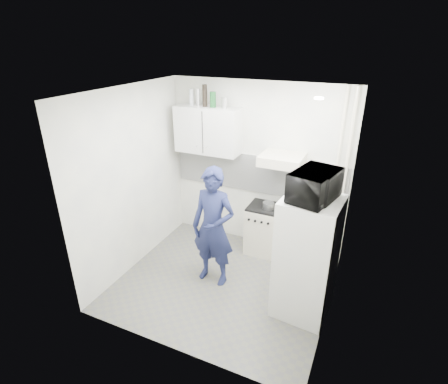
% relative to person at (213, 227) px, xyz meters
% --- Properties ---
extents(floor, '(2.80, 2.80, 0.00)m').
position_rel_person_xyz_m(floor, '(0.16, -0.04, -0.84)').
color(floor, '#555555').
rests_on(floor, ground).
extents(ceiling, '(2.80, 2.80, 0.00)m').
position_rel_person_xyz_m(ceiling, '(0.16, -0.04, 1.76)').
color(ceiling, white).
rests_on(ceiling, wall_back).
extents(wall_back, '(2.80, 0.00, 2.80)m').
position_rel_person_xyz_m(wall_back, '(0.16, 1.21, 0.46)').
color(wall_back, white).
rests_on(wall_back, floor).
extents(wall_left, '(0.00, 2.60, 2.60)m').
position_rel_person_xyz_m(wall_left, '(-1.24, -0.04, 0.46)').
color(wall_left, white).
rests_on(wall_left, floor).
extents(wall_right, '(0.00, 2.60, 2.60)m').
position_rel_person_xyz_m(wall_right, '(1.56, -0.04, 0.46)').
color(wall_right, white).
rests_on(wall_right, floor).
extents(person, '(0.62, 0.42, 1.67)m').
position_rel_person_xyz_m(person, '(0.00, 0.00, 0.00)').
color(person, '#1A1F46').
rests_on(person, floor).
extents(stove, '(0.48, 0.48, 0.76)m').
position_rel_person_xyz_m(stove, '(0.39, 0.96, -0.45)').
color(stove, beige).
rests_on(stove, floor).
extents(fridge, '(0.69, 0.69, 1.54)m').
position_rel_person_xyz_m(fridge, '(1.26, -0.09, -0.07)').
color(fridge, silver).
rests_on(fridge, floor).
extents(stove_top, '(0.46, 0.46, 0.03)m').
position_rel_person_xyz_m(stove_top, '(0.39, 0.96, -0.06)').
color(stove_top, black).
rests_on(stove_top, stove).
extents(saucepan, '(0.17, 0.17, 0.09)m').
position_rel_person_xyz_m(saucepan, '(0.47, 0.92, 0.01)').
color(saucepan, silver).
rests_on(saucepan, stove_top).
extents(microwave, '(0.67, 0.53, 0.33)m').
position_rel_person_xyz_m(microwave, '(1.26, -0.09, 0.87)').
color(microwave, black).
rests_on(microwave, fridge).
extents(bottle_b, '(0.06, 0.06, 0.24)m').
position_rel_person_xyz_m(bottle_b, '(-0.85, 1.04, 1.49)').
color(bottle_b, '#B2B7BC').
rests_on(bottle_b, upper_cabinet).
extents(bottle_c, '(0.06, 0.06, 0.25)m').
position_rel_person_xyz_m(bottle_c, '(-0.74, 1.04, 1.49)').
color(bottle_c, silver).
rests_on(bottle_c, upper_cabinet).
extents(bottle_d, '(0.07, 0.07, 0.32)m').
position_rel_person_xyz_m(bottle_d, '(-0.63, 1.04, 1.52)').
color(bottle_d, black).
rests_on(bottle_d, upper_cabinet).
extents(canister_a, '(0.09, 0.09, 0.22)m').
position_rel_person_xyz_m(canister_a, '(-0.49, 1.04, 1.48)').
color(canister_a, '#144C1E').
rests_on(canister_a, upper_cabinet).
extents(canister_b, '(0.08, 0.08, 0.16)m').
position_rel_person_xyz_m(canister_b, '(-0.31, 1.04, 1.44)').
color(canister_b, silver).
rests_on(canister_b, upper_cabinet).
extents(upper_cabinet, '(1.00, 0.35, 0.70)m').
position_rel_person_xyz_m(upper_cabinet, '(-0.59, 1.04, 1.01)').
color(upper_cabinet, silver).
rests_on(upper_cabinet, wall_back).
extents(range_hood, '(0.60, 0.50, 0.14)m').
position_rel_person_xyz_m(range_hood, '(0.61, 0.96, 0.73)').
color(range_hood, beige).
rests_on(range_hood, wall_back).
extents(backsplash, '(2.74, 0.03, 0.60)m').
position_rel_person_xyz_m(backsplash, '(0.16, 1.20, 0.36)').
color(backsplash, white).
rests_on(backsplash, wall_back).
extents(pipe_a, '(0.05, 0.05, 2.60)m').
position_rel_person_xyz_m(pipe_a, '(1.46, 1.13, 0.46)').
color(pipe_a, beige).
rests_on(pipe_a, floor).
extents(pipe_b, '(0.04, 0.04, 2.60)m').
position_rel_person_xyz_m(pipe_b, '(1.34, 1.13, 0.46)').
color(pipe_b, beige).
rests_on(pipe_b, floor).
extents(ceiling_spot_fixture, '(0.10, 0.10, 0.02)m').
position_rel_person_xyz_m(ceiling_spot_fixture, '(1.16, 0.16, 1.73)').
color(ceiling_spot_fixture, white).
rests_on(ceiling_spot_fixture, ceiling).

